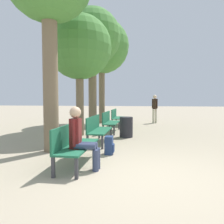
% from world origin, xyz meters
% --- Properties ---
extents(ground_plane, '(80.00, 80.00, 0.00)m').
position_xyz_m(ground_plane, '(0.00, 0.00, 0.00)').
color(ground_plane, tan).
extents(bench_row_0, '(0.54, 1.77, 0.90)m').
position_xyz_m(bench_row_0, '(-1.61, 0.52, 0.51)').
color(bench_row_0, '#1E6042').
rests_on(bench_row_0, ground_plane).
extents(bench_row_1, '(0.54, 1.77, 0.90)m').
position_xyz_m(bench_row_1, '(-1.61, 2.98, 0.51)').
color(bench_row_1, '#1E6042').
rests_on(bench_row_1, ground_plane).
extents(bench_row_2, '(0.54, 1.77, 0.90)m').
position_xyz_m(bench_row_2, '(-1.61, 5.43, 0.51)').
color(bench_row_2, '#1E6042').
rests_on(bench_row_2, ground_plane).
extents(bench_row_3, '(0.54, 1.77, 0.90)m').
position_xyz_m(bench_row_3, '(-1.61, 7.88, 0.51)').
color(bench_row_3, '#1E6042').
rests_on(bench_row_3, ground_plane).
extents(tree_row_1, '(2.58, 2.58, 4.83)m').
position_xyz_m(tree_row_1, '(-2.65, 4.42, 3.51)').
color(tree_row_1, '#7A664C').
rests_on(tree_row_1, ground_plane).
extents(tree_row_2, '(2.81, 2.81, 5.95)m').
position_xyz_m(tree_row_2, '(-2.65, 6.57, 4.47)').
color(tree_row_2, '#7A664C').
rests_on(tree_row_2, ground_plane).
extents(tree_row_3, '(3.27, 3.27, 6.27)m').
position_xyz_m(tree_row_3, '(-2.65, 8.93, 4.60)').
color(tree_row_3, '#7A664C').
rests_on(tree_row_3, ground_plane).
extents(person_seated, '(0.63, 0.36, 1.32)m').
position_xyz_m(person_seated, '(-1.36, 0.26, 0.69)').
color(person_seated, '#384260').
rests_on(person_seated, ground_plane).
extents(backpack, '(0.24, 0.28, 0.48)m').
position_xyz_m(backpack, '(-0.98, 1.58, 0.24)').
color(backpack, navy).
rests_on(backpack, ground_plane).
extents(pedestrian_near, '(0.35, 0.29, 1.72)m').
position_xyz_m(pedestrian_near, '(0.54, 9.43, 0.98)').
color(pedestrian_near, beige).
rests_on(pedestrian_near, ground_plane).
extents(trash_bin, '(0.51, 0.51, 0.78)m').
position_xyz_m(trash_bin, '(-0.75, 4.25, 0.39)').
color(trash_bin, '#232328').
rests_on(trash_bin, ground_plane).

